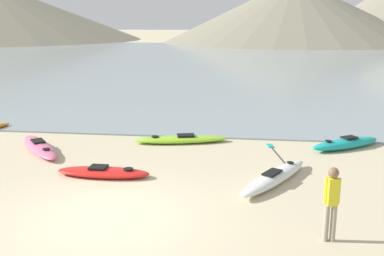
% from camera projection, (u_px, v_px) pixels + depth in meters
% --- Properties ---
extents(ground_plane, '(400.00, 400.00, 0.00)m').
position_uv_depth(ground_plane, '(108.00, 218.00, 9.81)').
color(ground_plane, '#C6B793').
extents(bay_water, '(160.00, 70.00, 0.06)m').
position_uv_depth(bay_water, '(223.00, 59.00, 50.37)').
color(bay_water, gray).
rests_on(bay_water, ground_plane).
extents(far_hill_midleft, '(50.93, 50.93, 11.97)m').
position_uv_depth(far_hill_midleft, '(294.00, 11.00, 87.23)').
color(far_hill_midleft, gray).
rests_on(far_hill_midleft, ground_plane).
extents(kayak_on_sand_0, '(3.41, 1.47, 0.30)m').
position_uv_depth(kayak_on_sand_0, '(181.00, 139.00, 15.84)').
color(kayak_on_sand_0, '#8CCC2D').
rests_on(kayak_on_sand_0, ground_plane).
extents(kayak_on_sand_3, '(2.59, 2.98, 0.33)m').
position_uv_depth(kayak_on_sand_3, '(39.00, 147.00, 14.84)').
color(kayak_on_sand_3, '#E5668C').
rests_on(kayak_on_sand_3, ground_plane).
extents(kayak_on_sand_4, '(2.69, 2.05, 0.40)m').
position_uv_depth(kayak_on_sand_4, '(346.00, 143.00, 15.10)').
color(kayak_on_sand_4, teal).
rests_on(kayak_on_sand_4, ground_plane).
extents(kayak_on_sand_5, '(2.62, 0.78, 0.29)m').
position_uv_depth(kayak_on_sand_5, '(103.00, 172.00, 12.41)').
color(kayak_on_sand_5, red).
rests_on(kayak_on_sand_5, ground_plane).
extents(kayak_on_sand_6, '(2.18, 3.27, 0.36)m').
position_uv_depth(kayak_on_sand_6, '(275.00, 177.00, 11.92)').
color(kayak_on_sand_6, white).
rests_on(kayak_on_sand_6, ground_plane).
extents(person_near_foreground, '(0.31, 0.22, 1.51)m').
position_uv_depth(person_near_foreground, '(332.00, 200.00, 8.60)').
color(person_near_foreground, gray).
rests_on(person_near_foreground, ground_plane).
extents(loose_paddle, '(0.69, 2.77, 0.03)m').
position_uv_depth(loose_paddle, '(278.00, 156.00, 14.29)').
color(loose_paddle, black).
rests_on(loose_paddle, ground_plane).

